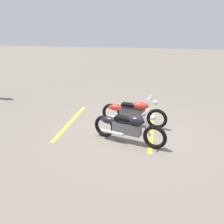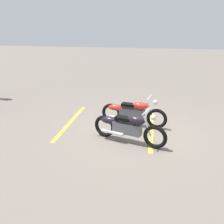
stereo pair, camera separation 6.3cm
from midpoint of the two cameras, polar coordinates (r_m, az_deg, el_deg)
ground_plane at (r=7.48m, az=5.15°, el=-5.06°), size 60.00×60.00×0.00m
motorcycle_bright_foreground at (r=7.90m, az=4.50°, el=-0.00°), size 2.22×0.64×1.04m
motorcycle_dark_foreground at (r=6.75m, az=3.28°, el=-3.57°), size 2.17×0.82×1.04m
parking_stripe_near at (r=7.83m, az=9.18°, el=-4.01°), size 0.21×3.20×0.01m
parking_stripe_mid at (r=8.41m, az=-10.10°, el=-2.34°), size 0.21×3.20×0.01m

